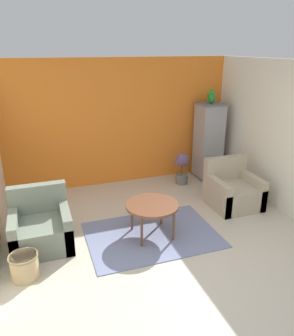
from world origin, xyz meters
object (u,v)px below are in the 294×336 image
armchair_left (41,228)px  wicker_basket (24,266)px  birdcage (208,141)px  potted_plant (182,166)px  parrot (211,97)px  coffee_table (152,207)px  armchair_right (233,191)px

armchair_left → wicker_basket: (-0.23, -0.65, -0.09)m
birdcage → potted_plant: 0.77m
birdcage → potted_plant: size_ratio=2.41×
parrot → potted_plant: (-0.65, -0.16, -1.29)m
coffee_table → armchair_right: armchair_right is taller
potted_plant → wicker_basket: 3.58m
coffee_table → potted_plant: (1.22, 1.62, -0.09)m
coffee_table → wicker_basket: size_ratio=2.22×
potted_plant → birdcage: bearing=13.7°
birdcage → wicker_basket: bearing=-149.1°
coffee_table → wicker_basket: coffee_table is taller
coffee_table → birdcage: size_ratio=0.49×
wicker_basket → armchair_left: bearing=70.8°
armchair_right → potted_plant: bearing=109.8°
potted_plant → coffee_table: bearing=-126.9°
armchair_left → parrot: 3.96m
birdcage → wicker_basket: 4.24m
potted_plant → wicker_basket: bearing=-146.0°
armchair_right → birdcage: birdcage is taller
armchair_left → potted_plant: 3.05m
coffee_table → parrot: 2.85m
coffee_table → armchair_right: bearing=15.7°
armchair_right → parrot: parrot is taller
armchair_right → wicker_basket: 3.48m
coffee_table → wicker_basket: bearing=-167.7°
coffee_table → potted_plant: potted_plant is taller
armchair_left → armchair_right: size_ratio=1.00×
wicker_basket → parrot: bearing=30.9°
armchair_left → potted_plant: size_ratio=1.24×
parrot → wicker_basket: 4.46m
armchair_left → birdcage: birdcage is taller
coffee_table → parrot: bearing=43.7°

